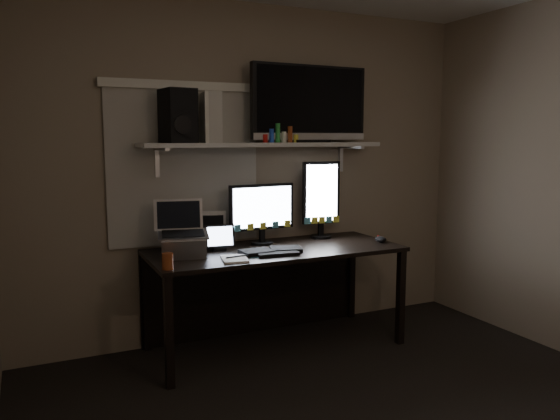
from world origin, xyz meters
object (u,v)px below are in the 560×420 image
desk (268,269)px  keyboard (271,251)px  tablet (219,238)px  mouse (381,239)px  monitor_landscape (262,214)px  monitor_portrait (321,199)px  tv (309,104)px  laptop (183,229)px  game_console (209,118)px  cup (168,261)px  speaker (178,116)px

desk → keyboard: keyboard is taller
tablet → mouse: bearing=-2.8°
desk → mouse: 0.88m
monitor_landscape → monitor_portrait: 0.53m
mouse → tv: tv is taller
laptop → mouse: bearing=7.1°
desk → keyboard: bearing=-109.1°
monitor_portrait → tablet: bearing=-165.9°
monitor_landscape → mouse: bearing=-24.9°
monitor_portrait → game_console: game_console is taller
mouse → tablet: tablet is taller
mouse → tablet: (-1.21, 0.22, 0.07)m
keyboard → mouse: 0.91m
tablet → game_console: bearing=119.6°
tv → tablet: bearing=-173.1°
keyboard → tablet: 0.38m
laptop → tv: 1.37m
cup → speaker: size_ratio=0.28×
tablet → laptop: size_ratio=0.58×
laptop → speaker: size_ratio=1.02×
mouse → laptop: laptop is taller
tablet → tv: bearing=16.1°
tv → game_console: 0.81m
monitor_landscape → tablet: size_ratio=2.47×
monitor_landscape → tablet: (-0.36, -0.09, -0.14)m
monitor_landscape → laptop: (-0.64, -0.17, -0.05)m
tv → speaker: size_ratio=2.66×
tablet → monitor_landscape: bearing=21.5°
desk → laptop: 0.76m
monitor_landscape → monitor_portrait: size_ratio=0.85×
mouse → speaker: 1.75m
desk → tv: (0.38, 0.09, 1.21)m
laptop → cup: laptop is taller
keyboard → cup: size_ratio=4.44×
desk → mouse: mouse is taller
desk → tv: bearing=13.6°
monitor_portrait → desk: bearing=-162.0°
desk → game_console: game_console is taller
desk → cup: (-0.84, -0.41, 0.23)m
monitor_landscape → tv: bearing=-1.1°
keyboard → speaker: 1.11m
keyboard → speaker: bearing=157.9°
cup → speaker: speaker is taller
keyboard → tv: tv is taller
cup → speaker: (0.21, 0.47, 0.88)m
keyboard → tablet: (-0.30, 0.21, 0.08)m
tablet → cup: (-0.46, -0.39, -0.04)m
desk → tablet: 0.47m
desk → monitor_portrait: 0.71m
keyboard → game_console: size_ratio=1.28×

